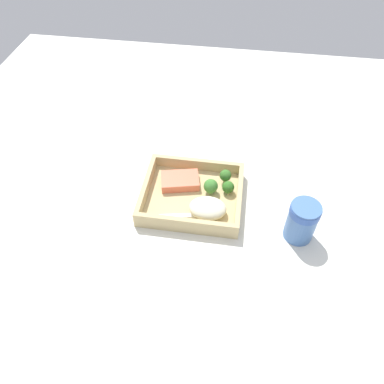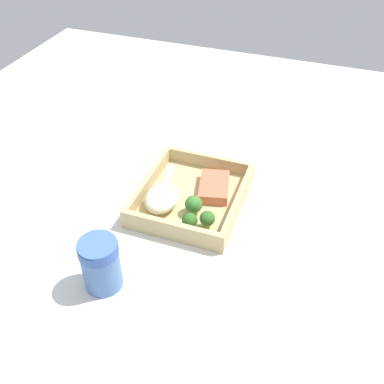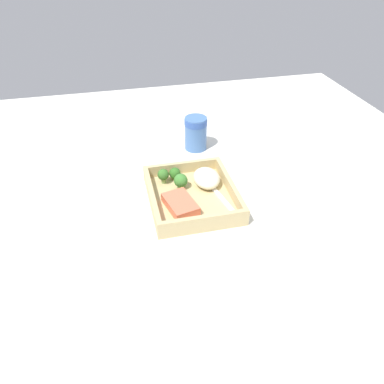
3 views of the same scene
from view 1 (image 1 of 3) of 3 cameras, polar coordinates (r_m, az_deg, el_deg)
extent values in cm
cube|color=silver|center=(95.02, 0.00, -1.50)|extent=(160.00, 160.00, 2.00)
cube|color=tan|center=(93.81, 0.00, -0.86)|extent=(24.42, 21.19, 1.20)
cube|color=tan|center=(85.89, -1.00, -4.87)|extent=(24.42, 1.20, 3.13)
cube|color=tan|center=(99.11, 0.86, 4.27)|extent=(24.42, 1.20, 3.13)
cube|color=tan|center=(94.06, -7.01, 0.81)|extent=(1.20, 18.79, 3.13)
cube|color=tan|center=(91.76, 7.19, -0.77)|extent=(1.20, 18.79, 3.13)
cube|color=#E56C4D|center=(95.46, -1.84, 1.72)|extent=(10.65, 8.12, 2.20)
ellipsoid|color=beige|center=(88.34, 2.41, -2.48)|extent=(8.91, 6.82, 3.89)
cylinder|color=#83A461|center=(96.24, 5.06, 1.82)|extent=(1.14, 1.14, 1.79)
sphere|color=#376D27|center=(95.02, 5.13, 2.54)|extent=(3.01, 3.01, 3.01)
cylinder|color=#7DA256|center=(94.26, 5.48, 0.19)|extent=(1.16, 1.16, 1.06)
sphere|color=#316922|center=(93.26, 5.53, 0.76)|extent=(3.06, 3.06, 3.06)
cylinder|color=#7DA85B|center=(93.80, 2.84, 0.22)|extent=(1.36, 1.36, 1.35)
sphere|color=#3E7C30|center=(92.58, 2.87, 0.91)|extent=(3.57, 3.57, 3.57)
cube|color=white|center=(89.07, -2.56, -3.68)|extent=(12.38, 3.48, 0.44)
cube|color=white|center=(89.29, 2.52, -3.50)|extent=(3.76, 2.82, 0.44)
cylinder|color=#466EAB|center=(86.87, 16.37, -4.33)|extent=(6.61, 6.61, 10.15)
cylinder|color=#3356A8|center=(84.05, 16.91, -2.75)|extent=(6.81, 6.81, 1.83)
cube|color=white|center=(82.72, -9.70, -12.43)|extent=(12.90, 17.72, 0.24)
camera|label=2|loc=(1.04, 51.38, 29.33)|focal=42.00mm
camera|label=3|loc=(1.14, -44.74, 30.22)|focal=35.00mm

